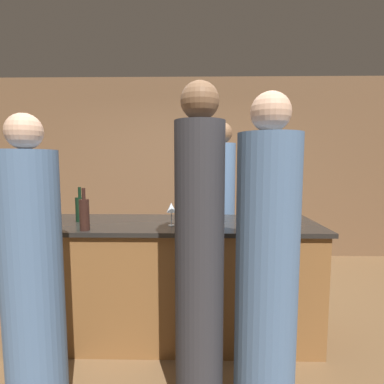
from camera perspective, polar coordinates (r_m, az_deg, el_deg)
name	(u,v)px	position (r m, az deg, el deg)	size (l,w,h in m)	color
ground_plane	(169,334)	(2.94, -4.42, -25.33)	(14.00, 14.00, 0.00)	brown
back_wall	(182,169)	(4.75, -1.99, 4.49)	(8.00, 0.08, 2.80)	brown
bar_counter	(168,279)	(2.71, -4.51, -16.19)	(2.53, 0.76, 1.00)	brown
bartender	(221,217)	(3.26, 5.56, -4.77)	(0.29, 0.29, 1.93)	#4C6B93
guest_0	(266,275)	(1.80, 13.98, -15.15)	(0.35, 0.35, 1.89)	#4C6B93
guest_1	(33,283)	(2.01, -28.06, -15.00)	(0.33, 0.33, 1.78)	#4C6B93
guest_2	(199,260)	(1.81, 1.42, -12.90)	(0.29, 0.29, 1.97)	#2D2D33
wine_bottle_0	(80,209)	(2.76, -20.52, -2.98)	(0.08, 0.08, 0.30)	black
wine_bottle_1	(193,213)	(2.31, 0.25, -3.95)	(0.08, 0.08, 0.31)	black
wine_bottle_2	(84,214)	(2.39, -19.82, -3.95)	(0.07, 0.07, 0.32)	black
wine_glass_0	(171,208)	(2.42, -3.97, -3.09)	(0.07, 0.07, 0.19)	silver
wine_glass_1	(15,212)	(2.69, -30.64, -3.29)	(0.07, 0.07, 0.17)	silver
wine_glass_2	(206,210)	(2.48, 2.65, -3.52)	(0.06, 0.06, 0.15)	silver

